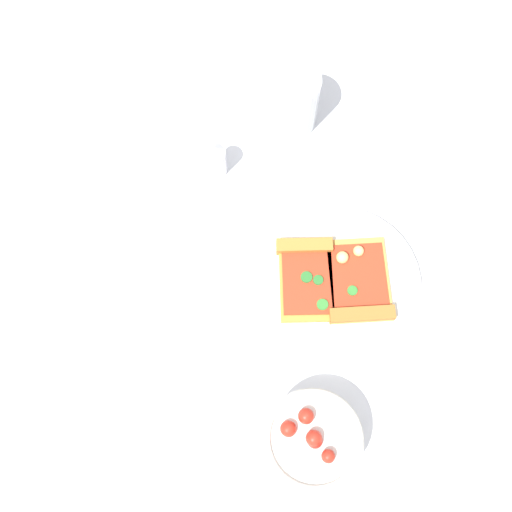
% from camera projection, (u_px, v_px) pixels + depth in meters
% --- Properties ---
extents(ground_plane, '(2.40, 2.40, 0.00)m').
position_uv_depth(ground_plane, '(309.00, 285.00, 0.94)').
color(ground_plane, silver).
rests_on(ground_plane, ground).
extents(plate, '(0.24, 0.24, 0.01)m').
position_uv_depth(plate, '(338.00, 283.00, 0.93)').
color(plate, white).
rests_on(plate, ground_plane).
extents(pizza_slice_near, '(0.15, 0.15, 0.02)m').
position_uv_depth(pizza_slice_near, '(305.00, 273.00, 0.92)').
color(pizza_slice_near, gold).
rests_on(pizza_slice_near, plate).
extents(pizza_slice_far, '(0.16, 0.15, 0.02)m').
position_uv_depth(pizza_slice_far, '(358.00, 285.00, 0.92)').
color(pizza_slice_far, gold).
rests_on(pizza_slice_far, plate).
extents(salad_bowl, '(0.13, 0.13, 0.08)m').
position_uv_depth(salad_bowl, '(312.00, 440.00, 0.84)').
color(salad_bowl, white).
rests_on(salad_bowl, ground_plane).
extents(soda_glass, '(0.08, 0.08, 0.11)m').
position_uv_depth(soda_glass, '(294.00, 103.00, 0.98)').
color(soda_glass, silver).
rests_on(soda_glass, ground_plane).
extents(paper_napkin, '(0.15, 0.15, 0.00)m').
position_uv_depth(paper_napkin, '(123.00, 329.00, 0.92)').
color(paper_napkin, silver).
rests_on(paper_napkin, ground_plane).
extents(pepper_shaker, '(0.03, 0.03, 0.08)m').
position_uv_depth(pepper_shaker, '(216.00, 160.00, 0.96)').
color(pepper_shaker, silver).
rests_on(pepper_shaker, ground_plane).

